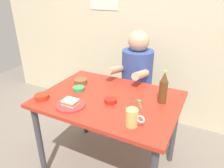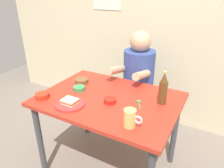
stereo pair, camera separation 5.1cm
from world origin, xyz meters
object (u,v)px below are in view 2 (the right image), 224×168
Objects in this scene: dining_table at (109,108)px; person_seated at (138,70)px; beer_mug at (130,118)px; beer_bottle at (163,89)px; condiment_bowl_brown at (82,81)px; plate_orange at (70,104)px; sandwich at (70,101)px; stool at (137,105)px.

dining_table is 1.53× the size of person_seated.
beer_mug is 0.48× the size of beer_bottle.
person_seated is at bearing 54.46° from condiment_bowl_brown.
person_seated is at bearing 90.37° from dining_table.
dining_table is 0.40m from condiment_bowl_brown.
beer_mug reaches higher than dining_table.
condiment_bowl_brown reaches higher than plate_orange.
beer_mug is 0.40m from beer_bottle.
beer_bottle is at bearing 16.24° from dining_table.
person_seated reaches higher than beer_mug.
beer_mug is 0.77m from condiment_bowl_brown.
person_seated is 0.94m from beer_mug.
plate_orange is 0.51m from beer_mug.
person_seated is 0.88m from plate_orange.
plate_orange is 0.84× the size of beer_bottle.
dining_table is at bearing 50.68° from sandwich.
beer_mug is at bearing -70.81° from person_seated.
stool is 3.75× the size of condiment_bowl_brown.
beer_mug reaches higher than stool.
condiment_bowl_brown is at bearing 161.13° from dining_table.
sandwich is at bearing -148.97° from beer_bottle.
person_seated is 2.75× the size of beer_bottle.
dining_table is 8.73× the size of beer_mug.
beer_mug is at bearing -41.27° from dining_table.
person_seated reaches higher than stool.
person_seated is at bearing 77.24° from plate_orange.
beer_bottle reaches higher than dining_table.
beer_bottle reaches higher than sandwich.
person_seated is 3.27× the size of plate_orange.
plate_orange reaches higher than dining_table.
stool is 1.05m from beer_mug.
sandwich is 0.40m from condiment_bowl_brown.
sandwich is 0.92× the size of condiment_bowl_brown.
dining_table is 0.63m from person_seated.
person_seated reaches higher than sandwich.
sandwich is at bearing 177.30° from beer_mug.
sandwich is (-0.20, -0.87, 0.42)m from stool.
stool is 0.83m from beer_bottle.
beer_bottle is (0.09, 0.38, 0.06)m from beer_mug.
stool is at bearing 90.00° from person_seated.
beer_bottle is (0.40, 0.12, 0.21)m from dining_table.
beer_bottle reaches higher than plate_orange.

